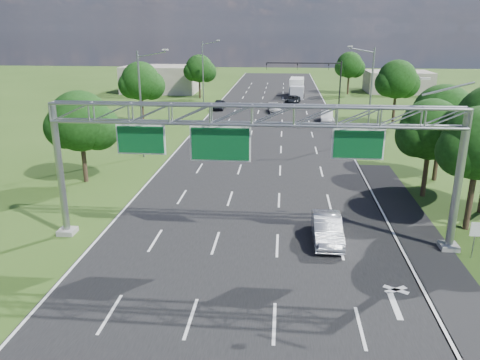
# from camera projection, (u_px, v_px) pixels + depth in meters

# --- Properties ---
(ground) EXTENTS (220.00, 220.00, 0.00)m
(ground) POSITION_uv_depth(u_px,v_px,m) (262.00, 160.00, 44.65)
(ground) COLOR #2C4A16
(ground) RESTS_ON ground
(road) EXTENTS (18.00, 180.00, 0.02)m
(road) POSITION_uv_depth(u_px,v_px,m) (262.00, 160.00, 44.65)
(road) COLOR black
(road) RESTS_ON ground
(road_flare) EXTENTS (3.00, 30.00, 0.02)m
(road_flare) POSITION_uv_depth(u_px,v_px,m) (415.00, 233.00, 28.60)
(road_flare) COLOR black
(road_flare) RESTS_ON ground
(sign_gantry) EXTENTS (23.50, 1.00, 9.56)m
(sign_gantry) POSITION_uv_depth(u_px,v_px,m) (253.00, 126.00, 25.44)
(sign_gantry) COLOR gray
(sign_gantry) RESTS_ON ground
(regulatory_sign) EXTENTS (0.60, 0.08, 2.10)m
(regulatory_sign) POSITION_uv_depth(u_px,v_px,m) (476.00, 233.00, 25.08)
(regulatory_sign) COLOR gray
(regulatory_sign) RESTS_ON ground
(traffic_signal) EXTENTS (12.21, 0.24, 7.00)m
(traffic_signal) POSITION_uv_depth(u_px,v_px,m) (319.00, 72.00, 75.53)
(traffic_signal) COLOR black
(traffic_signal) RESTS_ON ground
(streetlight_l_near) EXTENTS (2.97, 0.22, 10.16)m
(streetlight_l_near) POSITION_uv_depth(u_px,v_px,m) (142.00, 99.00, 43.92)
(streetlight_l_near) COLOR gray
(streetlight_l_near) RESTS_ON ground
(streetlight_l_far) EXTENTS (2.97, 0.22, 10.16)m
(streetlight_l_far) POSITION_uv_depth(u_px,v_px,m) (204.00, 69.00, 77.06)
(streetlight_l_far) COLOR gray
(streetlight_l_far) RESTS_ON ground
(streetlight_r_mid) EXTENTS (2.97, 0.22, 10.16)m
(streetlight_r_mid) POSITION_uv_depth(u_px,v_px,m) (369.00, 89.00, 51.40)
(streetlight_r_mid) COLOR gray
(streetlight_r_mid) RESTS_ON ground
(tree_cluster_right) EXTENTS (9.91, 14.60, 8.68)m
(tree_cluster_right) POSITION_uv_depth(u_px,v_px,m) (474.00, 132.00, 31.46)
(tree_cluster_right) COLOR #2D2116
(tree_cluster_right) RESTS_ON ground
(tree_verge_la) EXTENTS (5.76, 4.80, 7.40)m
(tree_verge_la) POSITION_uv_depth(u_px,v_px,m) (81.00, 124.00, 36.86)
(tree_verge_la) COLOR #2D2116
(tree_verge_la) RESTS_ON ground
(tree_verge_lb) EXTENTS (5.76, 4.80, 8.06)m
(tree_verge_lb) POSITION_uv_depth(u_px,v_px,m) (141.00, 83.00, 58.61)
(tree_verge_lb) COLOR #2D2116
(tree_verge_lb) RESTS_ON ground
(tree_verge_lc) EXTENTS (5.76, 4.80, 7.62)m
(tree_verge_lc) POSITION_uv_depth(u_px,v_px,m) (200.00, 70.00, 82.15)
(tree_verge_lc) COLOR #2D2116
(tree_verge_lc) RESTS_ON ground
(tree_verge_rd) EXTENTS (5.76, 4.80, 8.28)m
(tree_verge_rd) POSITION_uv_depth(u_px,v_px,m) (397.00, 81.00, 58.57)
(tree_verge_rd) COLOR #2D2116
(tree_verge_rd) RESTS_ON ground
(tree_verge_re) EXTENTS (5.76, 4.80, 7.84)m
(tree_verge_re) POSITION_uv_depth(u_px,v_px,m) (350.00, 66.00, 87.28)
(tree_verge_re) COLOR #2D2116
(tree_verge_re) RESTS_ON ground
(building_left) EXTENTS (14.00, 10.00, 5.00)m
(building_left) POSITION_uv_depth(u_px,v_px,m) (161.00, 79.00, 91.26)
(building_left) COLOR gray
(building_left) RESTS_ON ground
(building_right) EXTENTS (12.00, 9.00, 4.00)m
(building_right) POSITION_uv_depth(u_px,v_px,m) (398.00, 82.00, 91.15)
(building_right) COLOR gray
(building_right) RESTS_ON ground
(silver_sedan) EXTENTS (1.65, 4.66, 1.53)m
(silver_sedan) POSITION_uv_depth(u_px,v_px,m) (327.00, 229.00, 27.39)
(silver_sedan) COLOR #A5A8B0
(silver_sedan) RESTS_ON ground
(car_queue_a) EXTENTS (2.23, 4.42, 1.23)m
(car_queue_a) POSITION_uv_depth(u_px,v_px,m) (274.00, 108.00, 69.62)
(car_queue_a) COLOR silver
(car_queue_a) RESTS_ON ground
(car_queue_b) EXTENTS (2.79, 4.96, 1.31)m
(car_queue_b) POSITION_uv_depth(u_px,v_px,m) (293.00, 100.00, 77.51)
(car_queue_b) COLOR black
(car_queue_b) RESTS_ON ground
(car_queue_c) EXTENTS (1.78, 4.31, 1.46)m
(car_queue_c) POSITION_uv_depth(u_px,v_px,m) (219.00, 105.00, 71.96)
(car_queue_c) COLOR black
(car_queue_c) RESTS_ON ground
(car_queue_d) EXTENTS (1.82, 4.48, 1.45)m
(car_queue_d) POSITION_uv_depth(u_px,v_px,m) (327.00, 116.00, 62.48)
(car_queue_d) COLOR silver
(car_queue_d) RESTS_ON ground
(box_truck) EXTENTS (2.84, 8.56, 3.19)m
(box_truck) POSITION_uv_depth(u_px,v_px,m) (297.00, 88.00, 85.67)
(box_truck) COLOR silver
(box_truck) RESTS_ON ground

